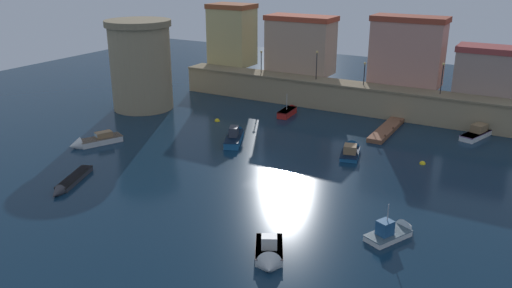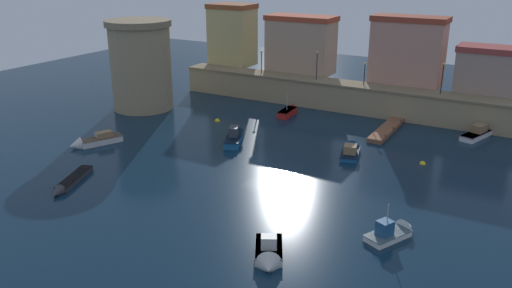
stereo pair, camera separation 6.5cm
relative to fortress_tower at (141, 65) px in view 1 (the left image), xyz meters
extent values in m
plane|color=#0C2338|center=(23.20, -9.72, -5.96)|extent=(124.15, 124.15, 0.00)
cube|color=#9E8966|center=(23.20, 12.68, -4.22)|extent=(47.24, 3.41, 3.47)
cube|color=#817053|center=(23.20, 12.68, -2.37)|extent=(47.24, 3.71, 0.24)
cube|color=tan|center=(3.83, 16.76, 1.81)|extent=(6.36, 4.75, 8.59)
cube|color=brown|center=(3.83, 16.76, 6.45)|extent=(6.61, 4.94, 0.70)
cube|color=tan|center=(15.53, 16.64, 1.25)|extent=(9.47, 4.51, 7.47)
cube|color=#A84029|center=(15.53, 16.64, 5.33)|extent=(9.85, 4.69, 0.70)
cube|color=tan|center=(30.87, 16.44, 1.63)|extent=(9.10, 4.10, 8.22)
cube|color=#953B28|center=(30.87, 16.44, 6.09)|extent=(9.46, 4.26, 0.70)
cube|color=gray|center=(41.01, 16.54, 0.09)|extent=(7.67, 4.30, 5.15)
cube|color=#943937|center=(41.01, 16.54, 3.02)|extent=(7.97, 4.47, 0.70)
cylinder|color=#9E8966|center=(0.00, 0.00, -0.46)|extent=(7.98, 7.98, 10.99)
cylinder|color=#867556|center=(0.00, 0.00, 5.43)|extent=(8.61, 8.61, 0.80)
cube|color=brown|center=(31.79, 6.17, -5.70)|extent=(1.72, 9.61, 0.50)
cylinder|color=brown|center=(32.56, 9.37, -5.61)|extent=(0.20, 0.20, 0.70)
cylinder|color=brown|center=(32.56, 6.17, -5.61)|extent=(0.20, 0.20, 0.70)
cylinder|color=brown|center=(32.56, 2.97, -5.61)|extent=(0.20, 0.20, 0.70)
cylinder|color=black|center=(11.26, 12.68, -0.82)|extent=(0.12, 0.12, 2.86)
sphere|color=#F9D172|center=(11.26, 12.68, 0.76)|extent=(0.32, 0.32, 0.32)
cylinder|color=black|center=(19.83, 12.68, -0.46)|extent=(0.12, 0.12, 3.57)
sphere|color=#F9D172|center=(19.83, 12.68, 1.47)|extent=(0.32, 0.32, 0.32)
cylinder|color=black|center=(26.54, 12.68, -0.91)|extent=(0.12, 0.12, 2.67)
sphere|color=#F9D172|center=(26.54, 12.68, 0.58)|extent=(0.32, 0.32, 0.32)
cylinder|color=black|center=(36.23, 12.68, -0.48)|extent=(0.12, 0.12, 3.52)
sphere|color=#F9D172|center=(36.23, 12.68, 1.43)|extent=(0.32, 0.32, 0.32)
cube|color=#195689|center=(18.12, -5.88, -5.56)|extent=(3.51, 5.31, 0.79)
cone|color=#195689|center=(16.83, -2.95, -5.56)|extent=(1.94, 1.89, 1.50)
cube|color=#0D1E36|center=(18.12, -5.88, -5.21)|extent=(3.58, 5.42, 0.08)
cube|color=#333842|center=(18.14, -5.92, -4.65)|extent=(1.45, 1.76, 1.05)
cube|color=#195689|center=(30.82, -3.52, -5.73)|extent=(2.67, 4.28, 0.45)
cone|color=#195689|center=(30.20, -1.10, -5.73)|extent=(1.87, 1.49, 1.65)
cube|color=#0E203C|center=(30.82, -3.52, -5.54)|extent=(2.72, 4.37, 0.08)
cube|color=olive|center=(30.88, -3.77, -5.08)|extent=(1.59, 1.74, 0.84)
cube|color=#99B7C6|center=(30.70, -3.05, -5.04)|extent=(1.12, 0.34, 0.50)
cube|color=red|center=(18.63, 6.32, -5.54)|extent=(1.54, 3.78, 0.82)
cone|color=red|center=(18.47, 8.64, -5.54)|extent=(1.29, 1.12, 1.22)
cube|color=#500C09|center=(18.63, 6.32, -5.17)|extent=(1.57, 3.86, 0.08)
cylinder|color=#B2B2B7|center=(18.64, 6.19, -4.06)|extent=(0.08, 0.08, 2.14)
cube|color=white|center=(39.09, -18.25, -5.71)|extent=(2.97, 3.83, 0.48)
cone|color=white|center=(40.02, -16.29, -5.71)|extent=(1.82, 1.55, 1.55)
cube|color=slate|center=(39.09, -18.25, -5.51)|extent=(3.03, 3.91, 0.08)
cube|color=navy|center=(38.91, -18.61, -4.93)|extent=(1.31, 1.37, 1.08)
cylinder|color=#B2B2B7|center=(38.98, -18.46, -4.28)|extent=(0.08, 0.08, 2.38)
cube|color=silver|center=(32.48, -24.38, -5.64)|extent=(3.28, 3.93, 0.62)
cone|color=silver|center=(33.50, -26.29, -5.64)|extent=(2.02, 1.69, 1.77)
cube|color=#635256|center=(32.48, -24.38, -5.37)|extent=(3.34, 4.01, 0.08)
cube|color=silver|center=(32.60, -24.59, -4.88)|extent=(1.35, 1.25, 0.90)
cube|color=#333338|center=(10.92, -22.16, -5.72)|extent=(2.98, 5.37, 0.48)
cone|color=#333338|center=(12.12, -25.24, -5.72)|extent=(1.51, 1.69, 1.07)
cube|color=black|center=(10.92, -22.16, -5.52)|extent=(3.04, 5.47, 0.08)
cube|color=silver|center=(5.50, -13.46, -5.61)|extent=(3.38, 4.78, 0.69)
cone|color=silver|center=(4.32, -16.04, -5.61)|extent=(1.95, 1.80, 1.57)
cube|color=brown|center=(5.50, -13.46, -5.30)|extent=(3.45, 4.88, 0.08)
cube|color=olive|center=(5.66, -13.11, -4.97)|extent=(1.66, 2.03, 0.59)
cube|color=#99B7C6|center=(5.30, -13.91, -4.94)|extent=(0.86, 0.44, 0.35)
cube|color=white|center=(41.31, 9.11, -5.64)|extent=(3.03, 5.16, 0.63)
cone|color=white|center=(42.29, 12.05, -5.64)|extent=(1.84, 1.77, 1.48)
cube|color=slate|center=(41.31, 9.11, -5.37)|extent=(3.09, 5.26, 0.08)
cube|color=olive|center=(41.47, 9.58, -4.89)|extent=(1.78, 2.17, 0.88)
cube|color=#99B7C6|center=(41.76, 10.47, -4.85)|extent=(1.09, 0.41, 0.53)
sphere|color=yellow|center=(37.89, -2.07, -5.96)|extent=(0.60, 0.60, 0.60)
sphere|color=yellow|center=(12.08, -0.16, -5.96)|extent=(0.67, 0.67, 0.67)
camera|label=1|loc=(47.39, -52.49, 13.60)|focal=36.81mm
camera|label=2|loc=(47.45, -52.46, 13.60)|focal=36.81mm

